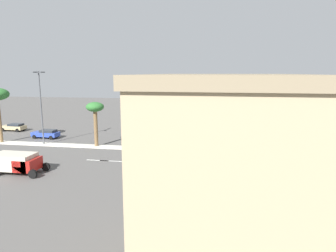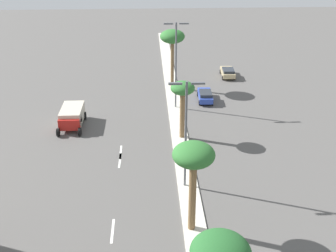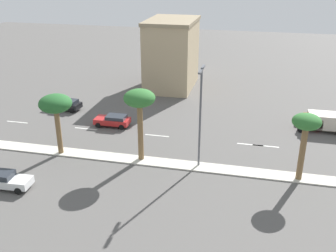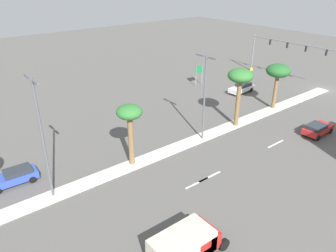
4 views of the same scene
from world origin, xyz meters
name	(u,v)px [view 3 (image 3 of 4)]	position (x,y,z in m)	size (l,w,h in m)	color
ground_plane	(253,173)	(0.00, 32.75, 0.00)	(160.00, 160.00, 0.00)	#565451
lane_stripe_outboard	(17,122)	(-6.25, 4.00, 0.01)	(0.20, 2.80, 0.01)	silver
lane_stripe_center	(86,129)	(-6.25, 13.10, 0.01)	(0.20, 2.80, 0.01)	silver
lane_stripe_mid	(157,136)	(-6.25, 21.82, 0.01)	(0.20, 2.80, 0.01)	silver
lane_stripe_far	(250,145)	(-6.25, 32.27, 0.01)	(0.20, 2.80, 0.01)	silver
lane_stripe_trailing	(266,146)	(-6.25, 33.91, 0.01)	(0.20, 2.80, 0.01)	silver
commercial_building	(172,54)	(-24.88, 19.38, 5.21)	(10.54, 7.07, 10.39)	tan
palm_tree_right	(56,105)	(0.28, 13.24, 5.30)	(3.27, 3.27, 6.27)	brown
palm_tree_left	(140,102)	(-0.27, 21.73, 6.16)	(3.02, 3.02, 7.23)	brown
palm_tree_mid	(306,126)	(0.22, 36.81, 5.28)	(2.50, 2.50, 6.30)	brown
street_lamp_inboard	(200,110)	(-0.28, 27.53, 5.79)	(2.90, 0.24, 9.67)	#515459
sedan_white_right	(4,180)	(7.44, 11.53, 0.79)	(2.05, 4.64, 1.49)	silver
sedan_red_left	(113,120)	(-7.81, 15.98, 0.74)	(2.06, 4.19, 1.37)	red
sedan_black_inboard	(65,104)	(-11.61, 7.84, 0.77)	(2.20, 4.49, 1.42)	black
box_truck	(323,121)	(-12.05, 40.31, 1.19)	(2.62, 5.45, 2.10)	#B21E19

